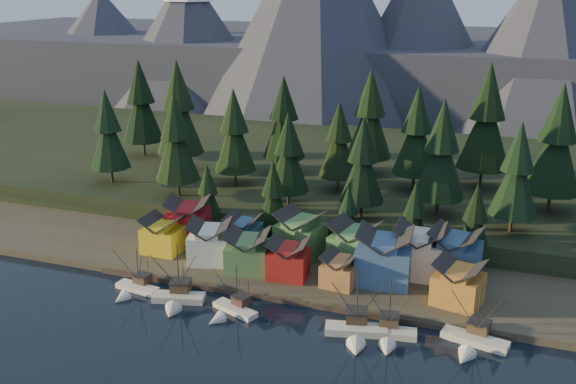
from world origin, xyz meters
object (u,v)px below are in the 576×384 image
(boat_6, at_px, (473,335))
(house_back_1, at_px, (243,233))
(house_front_0, at_px, (163,233))
(boat_2, at_px, (231,305))
(house_front_1, at_px, (210,241))
(boat_0, at_px, (133,284))
(boat_4, at_px, (356,324))
(boat_1, at_px, (177,292))
(house_back_0, at_px, (188,219))
(boat_5, at_px, (388,327))

(boat_6, distance_m, house_back_1, 53.52)
(house_front_0, bearing_deg, boat_6, -11.10)
(boat_2, relative_size, house_front_1, 0.97)
(boat_2, bearing_deg, boat_0, -163.09)
(boat_0, bearing_deg, boat_4, 6.01)
(boat_0, height_order, boat_1, boat_1)
(boat_0, distance_m, house_back_1, 26.13)
(boat_0, distance_m, boat_1, 10.11)
(boat_0, xyz_separation_m, boat_4, (44.01, -1.62, 0.57))
(boat_0, distance_m, boat_2, 21.10)
(boat_2, distance_m, house_back_0, 32.87)
(boat_6, bearing_deg, house_back_1, 169.82)
(boat_4, height_order, boat_6, boat_4)
(boat_5, height_order, house_back_1, boat_5)
(boat_2, relative_size, boat_5, 0.88)
(boat_0, bearing_deg, boat_2, 3.84)
(boat_4, xyz_separation_m, house_front_1, (-34.85, 16.50, 3.68))
(boat_4, bearing_deg, boat_2, 166.99)
(house_back_1, bearing_deg, house_front_0, -161.59)
(house_front_0, height_order, house_back_1, house_back_1)
(house_back_0, height_order, house_back_1, house_back_0)
(boat_4, xyz_separation_m, house_front_0, (-46.56, 17.75, 3.23))
(boat_2, xyz_separation_m, house_back_1, (-7.70, 23.71, 3.86))
(boat_0, bearing_deg, house_front_1, 66.52)
(boat_1, relative_size, house_back_1, 1.56)
(boat_2, height_order, boat_6, boat_6)
(house_front_1, bearing_deg, house_front_0, 159.40)
(boat_0, relative_size, house_front_0, 1.24)
(boat_0, relative_size, boat_4, 0.79)
(house_front_1, relative_size, house_back_0, 0.94)
(boat_4, bearing_deg, boat_1, 166.42)
(house_front_0, bearing_deg, boat_0, -79.67)
(boat_1, bearing_deg, house_back_0, 99.13)
(boat_6, xyz_separation_m, house_front_1, (-53.54, 13.13, 3.99))
(boat_2, bearing_deg, house_back_1, 129.16)
(boat_2, distance_m, house_back_1, 25.23)
(boat_5, bearing_deg, house_back_1, 139.45)
(boat_0, height_order, boat_4, boat_4)
(boat_5, bearing_deg, house_front_0, 153.91)
(boat_0, bearing_deg, house_back_1, 67.03)
(boat_0, xyz_separation_m, boat_6, (62.70, 1.75, 0.25))
(house_back_1, bearing_deg, house_back_0, 173.73)
(house_front_0, bearing_deg, house_back_1, 22.04)
(house_front_0, height_order, house_front_1, house_front_1)
(boat_0, relative_size, boat_5, 0.88)
(boat_6, relative_size, house_back_1, 1.54)
(boat_4, distance_m, house_front_1, 38.74)
(boat_4, relative_size, boat_6, 1.04)
(boat_5, xyz_separation_m, house_back_1, (-35.84, 22.63, 3.51))
(boat_6, height_order, house_front_0, boat_6)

